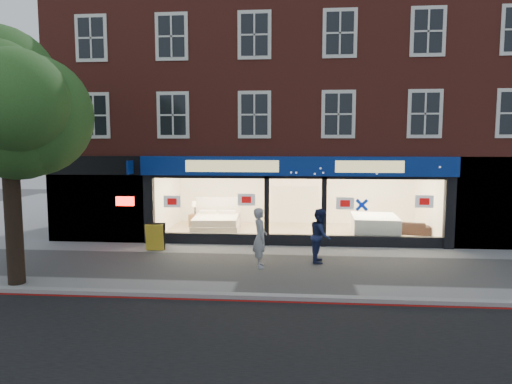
# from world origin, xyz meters

# --- Properties ---
(ground) EXTENTS (120.00, 120.00, 0.00)m
(ground) POSITION_xyz_m (0.00, 0.00, 0.00)
(ground) COLOR gray
(ground) RESTS_ON ground
(kerb_line) EXTENTS (60.00, 0.10, 0.01)m
(kerb_line) POSITION_xyz_m (0.00, -3.10, 0.01)
(kerb_line) COLOR #8C0A07
(kerb_line) RESTS_ON ground
(kerb_stone) EXTENTS (60.00, 0.25, 0.12)m
(kerb_stone) POSITION_xyz_m (0.00, -2.90, 0.06)
(kerb_stone) COLOR gray
(kerb_stone) RESTS_ON ground
(showroom_floor) EXTENTS (11.00, 4.50, 0.10)m
(showroom_floor) POSITION_xyz_m (0.00, 5.25, 0.05)
(showroom_floor) COLOR tan
(showroom_floor) RESTS_ON ground
(building) EXTENTS (19.00, 8.26, 10.30)m
(building) POSITION_xyz_m (-0.02, 6.93, 6.67)
(building) COLOR maroon
(building) RESTS_ON ground
(street_tree) EXTENTS (4.00, 3.20, 6.60)m
(street_tree) POSITION_xyz_m (-7.57, -2.20, 4.94)
(street_tree) COLOR black
(street_tree) RESTS_ON ground
(display_bed) EXTENTS (2.08, 2.45, 1.32)m
(display_bed) POSITION_xyz_m (-3.28, 4.98, 0.47)
(display_bed) COLOR silver
(display_bed) RESTS_ON showroom_floor
(bedside_table) EXTENTS (0.53, 0.53, 0.55)m
(bedside_table) POSITION_xyz_m (-4.40, 6.01, 0.38)
(bedside_table) COLOR brown
(bedside_table) RESTS_ON showroom_floor
(mattress_stack) EXTENTS (1.82, 2.25, 0.85)m
(mattress_stack) POSITION_xyz_m (3.10, 4.29, 0.53)
(mattress_stack) COLOR white
(mattress_stack) RESTS_ON showroom_floor
(sofa) EXTENTS (1.85, 1.08, 0.51)m
(sofa) POSITION_xyz_m (4.60, 5.17, 0.35)
(sofa) COLOR black
(sofa) RESTS_ON showroom_floor
(a_board) EXTENTS (0.68, 0.48, 0.98)m
(a_board) POSITION_xyz_m (-4.90, 1.82, 0.49)
(a_board) COLOR gold
(a_board) RESTS_ON ground
(pedestrian_grey) EXTENTS (0.56, 0.74, 1.82)m
(pedestrian_grey) POSITION_xyz_m (-1.07, 0.02, 0.91)
(pedestrian_grey) COLOR #A0A2A7
(pedestrian_grey) RESTS_ON ground
(pedestrian_blue) EXTENTS (0.73, 0.89, 1.72)m
(pedestrian_blue) POSITION_xyz_m (0.80, 0.73, 0.86)
(pedestrian_blue) COLOR #1B234B
(pedestrian_blue) RESTS_ON ground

